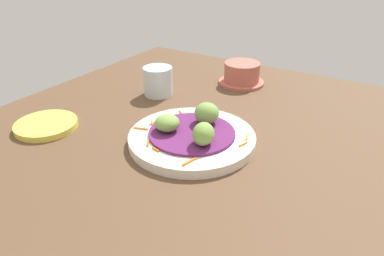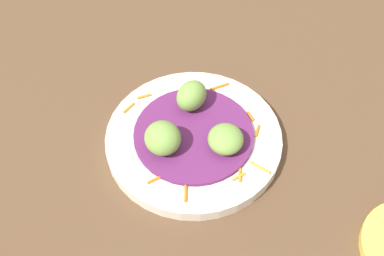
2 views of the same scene
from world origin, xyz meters
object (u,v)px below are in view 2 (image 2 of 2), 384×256
guac_scoop_left (226,139)px  guac_scoop_center (193,97)px  guac_scoop_right (163,138)px  main_plate (194,139)px

guac_scoop_left → guac_scoop_center: bearing=-95.7°
guac_scoop_center → guac_scoop_right: bearing=24.3°
main_plate → guac_scoop_left: 6.07cm
main_plate → guac_scoop_center: (-2.99, -4.16, 3.77)cm
guac_scoop_right → guac_scoop_left: bearing=144.3°
main_plate → guac_scoop_right: guac_scoop_right is taller
main_plate → guac_scoop_center: guac_scoop_center is taller
guac_scoop_left → guac_scoop_center: (-0.89, -8.82, 0.51)cm
guac_scoop_left → guac_scoop_right: size_ratio=0.98×
main_plate → guac_scoop_right: 6.41cm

